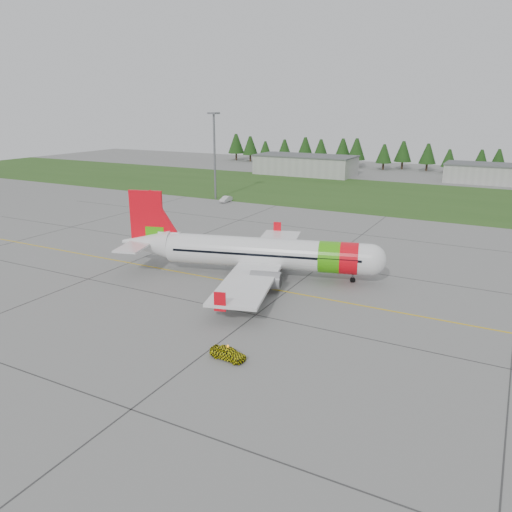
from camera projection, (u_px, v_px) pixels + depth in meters
The scene contains 10 objects.
ground at pixel (181, 299), 58.78m from camera, with size 320.00×320.00×0.00m, color gray.
aircraft at pixel (260, 253), 65.99m from camera, with size 35.36×33.32×10.93m.
follow_me_car at pixel (228, 341), 44.35m from camera, with size 1.39×1.18×3.46m, color #F0EB0D.
service_van at pixel (226, 193), 117.45m from camera, with size 1.47×1.39×4.23m, color silver.
grass_strip at pixel (371, 194), 128.12m from camera, with size 320.00×50.00×0.03m, color #30561E.
taxi_guideline at pixel (217, 279), 65.55m from camera, with size 120.00×0.25×0.02m, color gold.
hangar_west at pixel (305, 165), 164.41m from camera, with size 32.00×14.00×6.00m, color #A8A8A3.
hangar_east at pixel (489, 174), 146.59m from camera, with size 24.00×12.00×5.20m, color #A8A8A3.
floodlight_mast at pixel (215, 157), 119.31m from camera, with size 0.50×0.50×20.00m, color slate.
treeline at pixel (416, 156), 174.04m from camera, with size 160.00×8.00×10.00m, color #1C3F14, non-canonical shape.
Camera 1 is at (33.52, -44.27, 21.82)m, focal length 35.00 mm.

